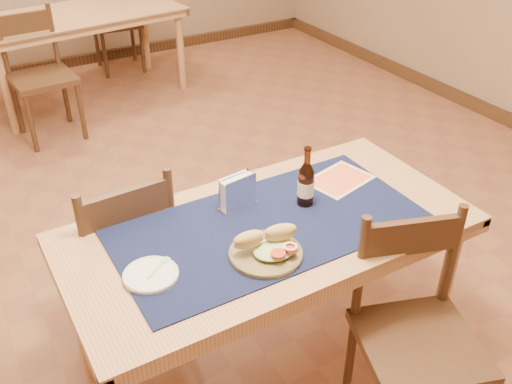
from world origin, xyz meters
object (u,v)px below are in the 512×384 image
napkin_holder (238,192)px  back_table (78,23)px  chair_main_far (123,253)px  sandwich_plate (268,249)px  beer_bottle (306,184)px  main_table (269,242)px  chair_main_near (416,332)px

napkin_holder → back_table: bearing=86.0°
chair_main_far → sandwich_plate: (0.36, -0.62, 0.30)m
beer_bottle → napkin_holder: 0.28m
beer_bottle → main_table: bearing=-166.0°
beer_bottle → sandwich_plate: bearing=-145.7°
chair_main_far → chair_main_near: (0.78, -1.00, -0.00)m
back_table → chair_main_far: bearing=-102.5°
sandwich_plate → beer_bottle: 0.38m
main_table → beer_bottle: size_ratio=6.19×
sandwich_plate → back_table: bearing=85.4°
chair_main_near → napkin_holder: 0.86m
main_table → chair_main_far: size_ratio=1.73×
chair_main_far → sandwich_plate: size_ratio=3.43×
main_table → beer_bottle: beer_bottle is taller
chair_main_near → back_table: bearing=92.0°
back_table → beer_bottle: 3.36m
chair_main_far → sandwich_plate: bearing=-59.8°
back_table → sandwich_plate: sandwich_plate is taller
back_table → napkin_holder: 3.24m
main_table → beer_bottle: 0.28m
main_table → chair_main_far: bearing=135.0°
sandwich_plate → chair_main_far: bearing=120.2°
back_table → chair_main_far: size_ratio=1.93×
back_table → sandwich_plate: bearing=-94.6°
main_table → napkin_holder: size_ratio=9.65×
chair_main_near → sandwich_plate: (-0.42, 0.38, 0.30)m
back_table → chair_main_far: 3.01m
sandwich_plate → beer_bottle: (0.31, 0.21, 0.07)m
sandwich_plate → beer_bottle: bearing=34.3°
chair_main_far → beer_bottle: 0.87m
main_table → beer_bottle: bearing=14.0°
back_table → napkin_holder: napkin_holder is taller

